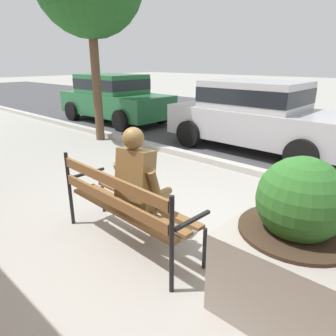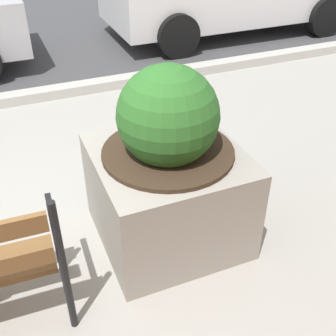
# 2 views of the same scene
# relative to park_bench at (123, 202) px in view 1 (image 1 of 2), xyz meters

# --- Properties ---
(ground_plane) EXTENTS (80.00, 80.00, 0.00)m
(ground_plane) POSITION_rel_park_bench_xyz_m (0.16, 0.21, -0.54)
(ground_plane) COLOR #9E9B93
(curb_stone) EXTENTS (60.00, 0.20, 0.12)m
(curb_stone) POSITION_rel_park_bench_xyz_m (0.16, 3.11, -0.48)
(curb_stone) COLOR #B2AFA8
(curb_stone) RESTS_ON ground
(park_bench) EXTENTS (1.82, 0.60, 0.95)m
(park_bench) POSITION_rel_park_bench_xyz_m (0.00, 0.00, 0.00)
(park_bench) COLOR brown
(park_bench) RESTS_ON ground
(bronze_statue_seated) EXTENTS (0.60, 0.83, 1.37)m
(bronze_statue_seated) POSITION_rel_park_bench_xyz_m (0.12, 0.21, 0.12)
(bronze_statue_seated) COLOR olive
(bronze_statue_seated) RESTS_ON ground
(concrete_planter) EXTENTS (0.98, 0.98, 1.33)m
(concrete_planter) POSITION_rel_park_bench_xyz_m (1.70, 0.33, 0.01)
(concrete_planter) COLOR gray
(concrete_planter) RESTS_ON ground
(parked_car_green) EXTENTS (4.10, 1.92, 1.56)m
(parked_car_green) POSITION_rel_park_bench_xyz_m (-6.08, 4.66, 0.30)
(parked_car_green) COLOR #236638
(parked_car_green) RESTS_ON ground
(parked_car_silver) EXTENTS (4.10, 1.92, 1.56)m
(parked_car_silver) POSITION_rel_park_bench_xyz_m (-0.86, 4.66, 0.30)
(parked_car_silver) COLOR #B7B7BC
(parked_car_silver) RESTS_ON ground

